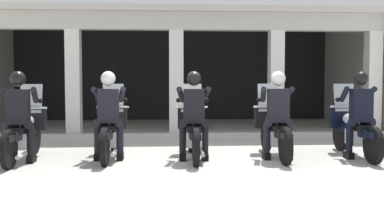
{
  "coord_description": "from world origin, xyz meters",
  "views": [
    {
      "loc": [
        -0.53,
        -8.0,
        1.5
      ],
      "look_at": [
        0.0,
        0.31,
        1.04
      ],
      "focal_mm": 41.53,
      "sensor_mm": 36.0,
      "label": 1
    }
  ],
  "objects_px": {
    "police_officer_far_left": "(19,109)",
    "motorcycle_center": "(193,130)",
    "motorcycle_left": "(111,130)",
    "police_officer_left": "(109,108)",
    "police_officer_right": "(278,107)",
    "police_officer_center": "(194,108)",
    "motorcycle_right": "(274,130)",
    "motorcycle_far_right": "(353,129)",
    "police_officer_far_right": "(360,107)",
    "motorcycle_far_left": "(24,132)"
  },
  "relations": [
    {
      "from": "police_officer_left",
      "to": "motorcycle_center",
      "type": "distance_m",
      "value": 1.58
    },
    {
      "from": "police_officer_left",
      "to": "police_officer_right",
      "type": "xyz_separation_m",
      "value": [
        3.02,
        -0.12,
        0.0
      ]
    },
    {
      "from": "police_officer_center",
      "to": "motorcycle_far_right",
      "type": "bearing_deg",
      "value": 15.68
    },
    {
      "from": "police_officer_far_left",
      "to": "motorcycle_center",
      "type": "xyz_separation_m",
      "value": [
        3.02,
        0.32,
        -0.44
      ]
    },
    {
      "from": "motorcycle_left",
      "to": "police_officer_left",
      "type": "distance_m",
      "value": 0.52
    },
    {
      "from": "police_officer_center",
      "to": "police_officer_right",
      "type": "xyz_separation_m",
      "value": [
        1.51,
        0.01,
        0.0
      ]
    },
    {
      "from": "police_officer_far_right",
      "to": "motorcycle_left",
      "type": "bearing_deg",
      "value": -176.63
    },
    {
      "from": "motorcycle_far_left",
      "to": "police_officer_far_right",
      "type": "distance_m",
      "value": 6.07
    },
    {
      "from": "police_officer_left",
      "to": "motorcycle_far_right",
      "type": "height_order",
      "value": "police_officer_left"
    },
    {
      "from": "police_officer_far_left",
      "to": "motorcycle_left",
      "type": "bearing_deg",
      "value": 24.95
    },
    {
      "from": "police_officer_right",
      "to": "police_officer_center",
      "type": "bearing_deg",
      "value": -172.15
    },
    {
      "from": "motorcycle_left",
      "to": "motorcycle_right",
      "type": "relative_size",
      "value": 1.0
    },
    {
      "from": "police_officer_far_left",
      "to": "police_officer_right",
      "type": "xyz_separation_m",
      "value": [
        4.53,
        0.05,
        0.0
      ]
    },
    {
      "from": "police_officer_far_left",
      "to": "police_officer_far_right",
      "type": "bearing_deg",
      "value": 8.69
    },
    {
      "from": "motorcycle_left",
      "to": "motorcycle_right",
      "type": "bearing_deg",
      "value": 1.65
    },
    {
      "from": "police_officer_far_left",
      "to": "police_officer_right",
      "type": "distance_m",
      "value": 4.54
    },
    {
      "from": "motorcycle_far_left",
      "to": "motorcycle_left",
      "type": "xyz_separation_m",
      "value": [
        1.51,
        0.16,
        0.0
      ]
    },
    {
      "from": "motorcycle_far_right",
      "to": "police_officer_far_right",
      "type": "distance_m",
      "value": 0.52
    },
    {
      "from": "motorcycle_right",
      "to": "police_officer_right",
      "type": "xyz_separation_m",
      "value": [
        -0.0,
        -0.28,
        0.44
      ]
    },
    {
      "from": "police_officer_center",
      "to": "motorcycle_right",
      "type": "bearing_deg",
      "value": 21.57
    },
    {
      "from": "motorcycle_right",
      "to": "motorcycle_center",
      "type": "bearing_deg",
      "value": -172.15
    },
    {
      "from": "motorcycle_far_left",
      "to": "police_officer_right",
      "type": "distance_m",
      "value": 4.56
    },
    {
      "from": "police_officer_left",
      "to": "police_officer_far_right",
      "type": "xyz_separation_m",
      "value": [
        4.53,
        -0.14,
        0.0
      ]
    },
    {
      "from": "motorcycle_center",
      "to": "police_officer_center",
      "type": "bearing_deg",
      "value": -79.53
    },
    {
      "from": "police_officer_left",
      "to": "police_officer_right",
      "type": "bearing_deg",
      "value": 1.65
    },
    {
      "from": "police_officer_left",
      "to": "motorcycle_right",
      "type": "xyz_separation_m",
      "value": [
        3.02,
        0.17,
        -0.44
      ]
    },
    {
      "from": "motorcycle_left",
      "to": "motorcycle_far_right",
      "type": "distance_m",
      "value": 4.54
    },
    {
      "from": "motorcycle_center",
      "to": "motorcycle_far_right",
      "type": "distance_m",
      "value": 3.02
    },
    {
      "from": "motorcycle_far_left",
      "to": "police_officer_right",
      "type": "relative_size",
      "value": 1.29
    },
    {
      "from": "motorcycle_far_right",
      "to": "police_officer_left",
      "type": "bearing_deg",
      "value": -169.48
    },
    {
      "from": "police_officer_far_left",
      "to": "motorcycle_far_right",
      "type": "relative_size",
      "value": 0.78
    },
    {
      "from": "police_officer_far_left",
      "to": "police_officer_right",
      "type": "height_order",
      "value": "same"
    },
    {
      "from": "motorcycle_right",
      "to": "police_officer_far_right",
      "type": "relative_size",
      "value": 1.29
    },
    {
      "from": "motorcycle_left",
      "to": "motorcycle_far_right",
      "type": "xyz_separation_m",
      "value": [
        4.53,
        -0.14,
        0.0
      ]
    },
    {
      "from": "motorcycle_right",
      "to": "motorcycle_left",
      "type": "bearing_deg",
      "value": -174.58
    },
    {
      "from": "motorcycle_left",
      "to": "police_officer_center",
      "type": "height_order",
      "value": "police_officer_center"
    },
    {
      "from": "motorcycle_left",
      "to": "motorcycle_center",
      "type": "distance_m",
      "value": 1.52
    },
    {
      "from": "police_officer_far_left",
      "to": "police_officer_left",
      "type": "bearing_deg",
      "value": 14.66
    },
    {
      "from": "motorcycle_center",
      "to": "police_officer_center",
      "type": "distance_m",
      "value": 0.52
    },
    {
      "from": "motorcycle_right",
      "to": "motorcycle_far_right",
      "type": "xyz_separation_m",
      "value": [
        1.51,
        -0.03,
        0.0
      ]
    },
    {
      "from": "motorcycle_far_right",
      "to": "police_officer_far_right",
      "type": "relative_size",
      "value": 1.29
    },
    {
      "from": "police_officer_far_left",
      "to": "motorcycle_left",
      "type": "height_order",
      "value": "police_officer_far_left"
    },
    {
      "from": "motorcycle_far_left",
      "to": "motorcycle_far_right",
      "type": "distance_m",
      "value": 6.05
    },
    {
      "from": "motorcycle_left",
      "to": "motorcycle_center",
      "type": "xyz_separation_m",
      "value": [
        1.51,
        -0.12,
        0.0
      ]
    },
    {
      "from": "motorcycle_far_left",
      "to": "motorcycle_far_right",
      "type": "height_order",
      "value": "same"
    },
    {
      "from": "police_officer_center",
      "to": "police_officer_far_left",
      "type": "bearing_deg",
      "value": -168.49
    },
    {
      "from": "motorcycle_left",
      "to": "motorcycle_center",
      "type": "bearing_deg",
      "value": -0.77
    },
    {
      "from": "motorcycle_right",
      "to": "police_officer_far_right",
      "type": "distance_m",
      "value": 1.6
    },
    {
      "from": "motorcycle_left",
      "to": "motorcycle_center",
      "type": "height_order",
      "value": "same"
    },
    {
      "from": "police_officer_left",
      "to": "police_officer_far_right",
      "type": "distance_m",
      "value": 4.54
    }
  ]
}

